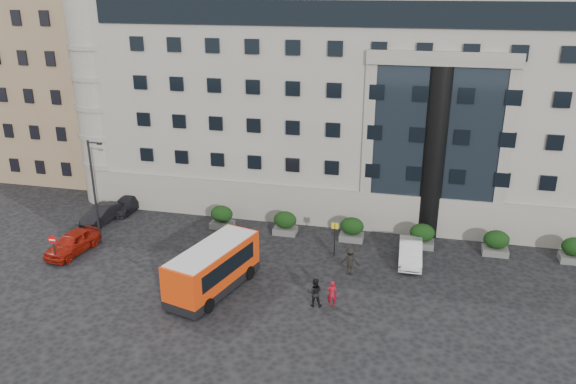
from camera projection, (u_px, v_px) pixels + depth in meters
The scene contains 24 objects.
ground at pixel (240, 280), 37.08m from camera, with size 120.00×120.00×0.00m, color black.
civic_building at pixel (370, 90), 52.72m from camera, with size 44.00×24.00×18.00m, color gray.
entrance_column at pixel (434, 154), 41.63m from camera, with size 1.80×1.80×13.00m, color black.
apartment_near at pixel (72, 71), 56.97m from camera, with size 14.00×14.00×20.00m, color #8D6D52.
apartment_far at pixel (130, 43), 73.69m from camera, with size 13.00×13.00×22.00m, color brown.
hedge_a at pixel (222, 217), 44.72m from camera, with size 1.80×1.26×1.84m.
hedge_b at pixel (285, 223), 43.61m from camera, with size 1.80×1.26×1.84m.
hedge_c at pixel (352, 229), 42.49m from camera, with size 1.80×1.26×1.84m.
hedge_d at pixel (422, 236), 41.38m from camera, with size 1.80×1.26×1.84m.
hedge_e at pixel (496, 242), 40.27m from camera, with size 1.80×1.26×1.84m.
hedge_f at pixel (574, 250), 39.15m from camera, with size 1.80×1.26×1.84m.
street_lamp at pixel (95, 188), 40.85m from camera, with size 1.16×0.18×8.00m.
bus_stop_sign at pixel (335, 233), 39.85m from camera, with size 0.50×0.08×2.52m.
no_entry_sign at pixel (53, 244), 38.34m from camera, with size 0.64×0.16×2.32m.
minibus at pixel (213, 267), 35.28m from camera, with size 4.29×7.60×3.00m.
red_truck at pixel (124, 164), 55.76m from camera, with size 2.64×5.46×2.91m.
parked_car_a at pixel (73, 243), 40.57m from camera, with size 1.87×4.66×1.59m, color #9C170B.
parked_car_b at pixel (102, 214), 45.86m from camera, with size 1.46×4.19×1.38m, color black.
parked_car_c at pixel (127, 204), 48.15m from camera, with size 1.76×4.32×1.25m, color black.
parked_car_d at pixel (134, 182), 53.43m from camera, with size 2.11×4.58×1.27m, color black.
white_taxi at pixel (410, 252), 39.23m from camera, with size 1.56×4.47×1.47m, color silver.
pedestrian_a at pixel (332, 294), 33.77m from camera, with size 0.62×0.41×1.71m, color maroon.
pedestrian_b at pixel (315, 292), 33.78m from camera, with size 0.90×0.70×1.85m, color black.
pedestrian_c at pixel (350, 261), 37.48m from camera, with size 1.28×0.74×1.98m, color black.
Camera 1 is at (10.57, -31.12, 18.39)m, focal length 35.00 mm.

